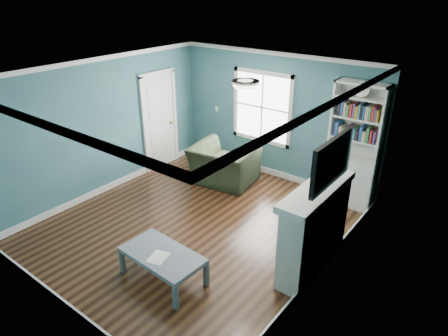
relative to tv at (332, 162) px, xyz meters
The scene contains 13 objects.
floor 2.80m from the tv, behind, with size 5.00×5.00×0.00m, color black.
room_walls 2.21m from the tv, behind, with size 5.00×5.00×5.00m.
trim 2.26m from the tv, behind, with size 4.50×5.00×2.60m.
window 3.40m from the tv, 137.57° to the left, with size 1.40×0.06×1.50m.
bookshelf 2.29m from the tv, 101.57° to the left, with size 0.90×0.35×2.31m.
fireplace 1.10m from the tv, behind, with size 0.44×1.58×1.30m.
tv is the anchor object (origin of this frame).
door 4.63m from the tv, 164.80° to the left, with size 0.12×0.98×2.17m.
ceiling_fixture 1.54m from the tv, behind, with size 0.38×0.38×0.15m.
light_switch 4.38m from the tv, 148.30° to the left, with size 0.08×0.01×0.12m, color white.
recliner 3.32m from the tv, 153.92° to the left, with size 1.24×0.80×1.08m, color #212E1D.
coffee_table 2.62m from the tv, 137.70° to the right, with size 1.20×0.69×0.42m.
paper_sheet 2.63m from the tv, 135.57° to the right, with size 0.23×0.29×0.00m, color white.
Camera 1 is at (3.93, -4.32, 3.81)m, focal length 32.00 mm.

